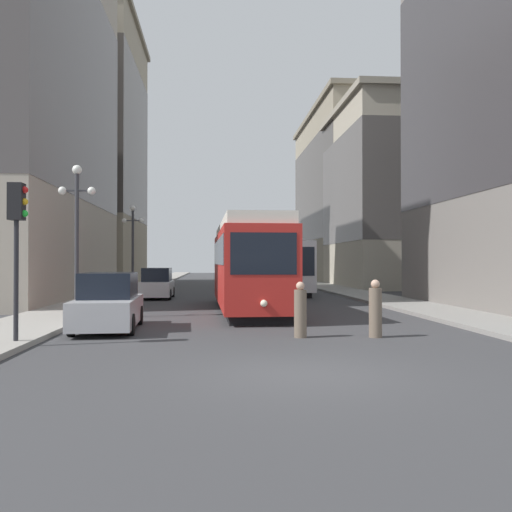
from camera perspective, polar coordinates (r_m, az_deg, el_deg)
name	(u,v)px	position (r m, az deg, el deg)	size (l,w,h in m)	color
ground_plane	(302,374)	(10.72, 4.84, -12.26)	(200.00, 200.00, 0.00)	#38383A
sidewalk_left	(146,285)	(50.77, -11.47, -3.00)	(2.96, 120.00, 0.15)	gray
sidewalk_right	(314,284)	(51.29, 6.14, -2.98)	(2.96, 120.00, 0.15)	gray
streetcar	(247,263)	(24.09, -0.91, -0.79)	(2.89, 12.73, 3.89)	black
transit_bus	(282,265)	(37.74, 2.78, -0.98)	(2.60, 11.91, 3.45)	black
parked_car_left_near	(157,284)	(32.68, -10.39, -2.95)	(1.90, 4.23, 1.82)	black
parked_car_left_mid	(109,303)	(17.95, -15.24, -4.83)	(2.04, 4.63, 1.82)	black
pedestrian_crossing_near	(375,310)	(15.96, 12.45, -5.62)	(0.37, 0.37, 1.66)	#6B5B4C
pedestrian_crossing_far	(300,312)	(15.61, 4.69, -5.84)	(0.36, 0.36, 1.60)	#6B5B4C
traffic_light_near_left	(17,219)	(15.15, -23.83, 3.56)	(0.47, 0.36, 4.03)	#232328
lamp_post_left_near	(77,217)	(21.93, -18.33, 3.95)	(1.41, 0.36, 5.74)	#333338
lamp_post_left_far	(133,236)	(36.21, -12.84, 2.09)	(1.41, 0.36, 5.70)	#333338
building_left_corner	(64,149)	(57.86, -19.53, 10.55)	(14.86, 17.41, 25.95)	gray
building_right_midblock	(414,194)	(49.76, 16.25, 6.26)	(13.73, 14.79, 15.84)	#B2A893
building_right_far	(365,195)	(62.94, 11.35, 6.30)	(12.89, 23.25, 19.01)	gray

